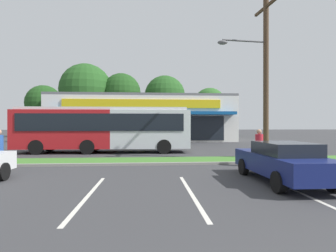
{
  "coord_description": "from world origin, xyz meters",
  "views": [
    {
      "loc": [
        -2.0,
        -0.26,
        1.98
      ],
      "look_at": [
        -0.67,
        18.1,
        1.93
      ],
      "focal_mm": 28.11,
      "sensor_mm": 36.0,
      "label": 1
    }
  ],
  "objects_px": {
    "utility_pole": "(263,72)",
    "pedestrian_by_pole": "(259,148)",
    "city_bus": "(104,128)",
    "car_2": "(158,137)",
    "car_0": "(282,161)"
  },
  "relations": [
    {
      "from": "car_2",
      "to": "pedestrian_by_pole",
      "type": "distance_m",
      "value": 14.95
    },
    {
      "from": "pedestrian_by_pole",
      "to": "utility_pole",
      "type": "bearing_deg",
      "value": 59.96
    },
    {
      "from": "utility_pole",
      "to": "car_0",
      "type": "relative_size",
      "value": 2.03
    },
    {
      "from": "utility_pole",
      "to": "city_bus",
      "type": "bearing_deg",
      "value": 153.53
    },
    {
      "from": "car_2",
      "to": "city_bus",
      "type": "bearing_deg",
      "value": 59.97
    },
    {
      "from": "city_bus",
      "to": "utility_pole",
      "type": "bearing_deg",
      "value": -25.66
    },
    {
      "from": "utility_pole",
      "to": "city_bus",
      "type": "relative_size",
      "value": 0.75
    },
    {
      "from": "utility_pole",
      "to": "pedestrian_by_pole",
      "type": "xyz_separation_m",
      "value": [
        -1.23,
        -2.27,
        -4.1
      ]
    },
    {
      "from": "utility_pole",
      "to": "car_0",
      "type": "xyz_separation_m",
      "value": [
        -1.9,
        -5.73,
        -4.27
      ]
    },
    {
      "from": "utility_pole",
      "to": "pedestrian_by_pole",
      "type": "distance_m",
      "value": 4.85
    },
    {
      "from": "city_bus",
      "to": "pedestrian_by_pole",
      "type": "bearing_deg",
      "value": -39.12
    },
    {
      "from": "car_0",
      "to": "pedestrian_by_pole",
      "type": "height_order",
      "value": "pedestrian_by_pole"
    },
    {
      "from": "pedestrian_by_pole",
      "to": "city_bus",
      "type": "bearing_deg",
      "value": 138.39
    },
    {
      "from": "car_0",
      "to": "car_2",
      "type": "relative_size",
      "value": 0.97
    },
    {
      "from": "car_0",
      "to": "car_2",
      "type": "distance_m",
      "value": 18.14
    }
  ]
}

